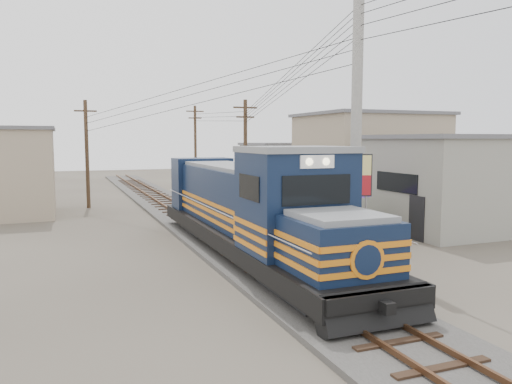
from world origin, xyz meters
name	(u,v)px	position (x,y,z in m)	size (l,w,h in m)	color
ground	(262,265)	(0.00, 0.00, 0.00)	(120.00, 120.00, 0.00)	#473F35
ballast	(193,221)	(0.00, 10.00, 0.08)	(3.60, 70.00, 0.16)	#595651
track	(193,217)	(0.00, 10.00, 0.26)	(1.15, 70.00, 0.12)	#51331E
locomotive	(251,211)	(0.00, 1.12, 1.79)	(3.06, 16.65, 4.12)	black
utility_pole_main	(356,125)	(3.50, -0.50, 5.00)	(0.40, 0.40, 10.00)	#9E9B93
wooden_pole_mid	(245,152)	(4.50, 14.00, 3.68)	(1.60, 0.24, 7.00)	#4C3826
wooden_pole_far	(195,146)	(4.80, 28.00, 3.93)	(1.60, 0.24, 7.50)	#4C3826
wooden_pole_left	(87,152)	(-5.00, 18.00, 3.68)	(1.60, 0.24, 7.00)	#4C3826
power_lines	(196,77)	(-0.14, 8.49, 7.56)	(9.65, 19.00, 3.30)	black
shophouse_front	(455,183)	(11.50, 3.00, 2.36)	(7.35, 6.30, 4.70)	gray
shophouse_mid	(368,160)	(12.50, 12.00, 3.11)	(8.40, 7.35, 6.20)	tan
shophouse_back	(285,168)	(11.00, 22.00, 2.11)	(6.30, 6.30, 4.20)	gray
billboard	(343,177)	(4.64, 2.27, 2.86)	(2.32, 1.15, 3.86)	#99999E
market_umbrella	(348,190)	(5.81, 3.67, 2.13)	(2.51, 2.51, 2.42)	black
vendor	(335,209)	(7.03, 6.97, 0.74)	(0.54, 0.36, 1.49)	black
plant_nursery	(336,223)	(5.73, 4.56, 0.42)	(3.29, 3.33, 1.01)	#185621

